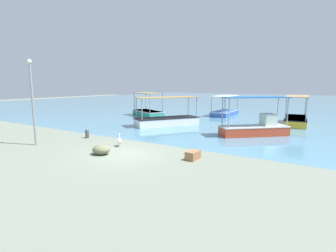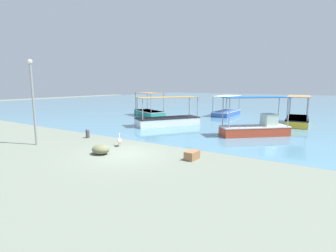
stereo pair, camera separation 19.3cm
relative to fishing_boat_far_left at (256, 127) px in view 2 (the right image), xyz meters
name	(u,v)px [view 2 (the right image)]	position (x,y,z in m)	size (l,w,h in m)	color
ground	(125,154)	(-4.77, -9.38, -0.64)	(120.00, 120.00, 0.00)	slate
harbor_water	(282,103)	(-4.77, 38.62, -0.63)	(110.00, 90.00, 0.00)	teal
fishing_boat_far_left	(256,127)	(0.00, 0.00, 0.00)	(4.86, 4.60, 2.92)	#CA4328
fishing_boat_far_right	(297,119)	(1.89, 7.74, -0.10)	(2.49, 5.92, 2.75)	gold
fishing_boat_near_left	(226,112)	(-6.48, 11.07, -0.16)	(2.17, 5.23, 2.44)	#3760B6
fishing_boat_center	(149,112)	(-14.27, 5.50, -0.11)	(5.20, 3.90, 2.82)	teal
fishing_boat_outer	(168,120)	(-8.31, 0.50, -0.09)	(4.93, 6.07, 2.67)	white
pelican	(119,140)	(-6.30, -8.19, -0.26)	(0.62, 0.68, 0.80)	#E0997A
lamp_post	(33,97)	(-11.12, -10.77, 2.41)	(0.28, 0.28, 5.38)	gray
mooring_bollard	(88,133)	(-10.05, -7.53, -0.28)	(0.29, 0.29, 0.67)	#47474C
net_pile	(101,149)	(-5.87, -10.15, -0.37)	(1.04, 0.88, 0.53)	#656748
cargo_crate	(192,155)	(-1.09, -8.30, -0.41)	(0.85, 0.50, 0.44)	#976744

